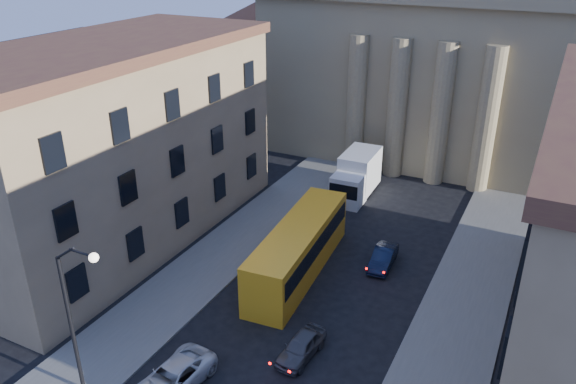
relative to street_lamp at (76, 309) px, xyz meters
name	(u,v)px	position (x,y,z in m)	size (l,w,h in m)	color
sidewalk_left	(185,285)	(-1.53, 10.00, -5.21)	(5.00, 60.00, 0.15)	#615F59
sidewalk_right	(443,366)	(15.47, 10.00, -5.21)	(5.00, 60.00, 0.15)	#615F59
church	(455,32)	(6.97, 47.47, 6.59)	(68.02, 28.76, 36.60)	#8B7655
building_left	(115,143)	(-10.03, 14.00, 2.14)	(11.60, 26.60, 14.70)	#A1855F
street_lamp	(76,309)	(0.00, 0.00, 0.00)	(2.62, 0.44, 8.83)	black
car_left_mid	(173,378)	(3.47, 2.20, -4.59)	(2.31, 5.01, 1.39)	silver
car_right_far	(301,347)	(8.25, 7.38, -4.64)	(1.52, 3.79, 1.29)	#444448
car_right_distant	(383,258)	(9.38, 18.39, -4.64)	(1.36, 3.89, 1.28)	black
city_bus	(299,247)	(4.39, 15.05, -3.38)	(3.88, 12.77, 3.55)	#F1A51A
box_truck	(356,176)	(3.47, 28.76, -3.52)	(2.88, 6.86, 3.72)	silver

